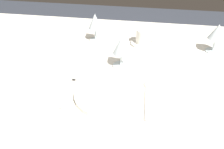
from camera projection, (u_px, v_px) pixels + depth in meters
dining_table at (120, 83)px, 1.10m from camera, size 1.80×1.11×0.74m
dinner_plate at (107, 95)px, 0.89m from camera, size 0.24×0.24×0.02m
fork_outer at (70, 89)px, 0.93m from camera, size 0.02×0.21×0.00m
spoon_soup at (147, 95)px, 0.90m from camera, size 0.03×0.22×0.01m
saucer_left at (143, 43)px, 1.24m from camera, size 0.13×0.13×0.01m
coffee_cup_left at (144, 36)px, 1.22m from camera, size 0.10×0.08×0.07m
wine_glass_centre at (122, 47)px, 1.02m from camera, size 0.07×0.07×0.14m
wine_glass_left at (95, 22)px, 1.22m from camera, size 0.07×0.07×0.15m
wine_glass_right at (217, 33)px, 1.12m from camera, size 0.08×0.08×0.14m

